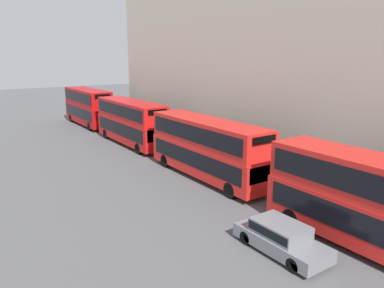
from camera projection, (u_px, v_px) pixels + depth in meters
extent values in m
cube|color=red|center=(375.00, 223.00, 16.42)|extent=(2.55, 10.56, 2.04)
cube|color=red|center=(380.00, 181.00, 15.97)|extent=(2.50, 10.35, 1.85)
cube|color=black|center=(376.00, 218.00, 16.37)|extent=(2.59, 9.72, 1.14)
cube|color=black|center=(380.00, 179.00, 15.94)|extent=(2.59, 9.72, 1.11)
cylinder|color=black|center=(291.00, 218.00, 18.97)|extent=(0.30, 1.00, 1.00)
cylinder|color=black|center=(320.00, 208.00, 20.20)|extent=(0.30, 1.00, 1.00)
cube|color=red|center=(207.00, 159.00, 26.39)|extent=(2.55, 11.05, 2.02)
cube|color=red|center=(207.00, 133.00, 25.95)|extent=(2.50, 10.83, 1.81)
cube|color=black|center=(207.00, 156.00, 26.34)|extent=(2.59, 10.17, 1.13)
cube|color=black|center=(207.00, 132.00, 25.92)|extent=(2.59, 10.17, 1.09)
cube|color=black|center=(263.00, 174.00, 21.88)|extent=(2.17, 0.06, 1.01)
cube|color=black|center=(264.00, 140.00, 21.40)|extent=(1.78, 0.06, 0.44)
cylinder|color=black|center=(230.00, 190.00, 22.83)|extent=(0.30, 1.00, 1.00)
cylinder|color=black|center=(257.00, 183.00, 24.06)|extent=(0.30, 1.00, 1.00)
cylinder|color=black|center=(165.00, 161.00, 29.13)|extent=(0.30, 1.00, 1.00)
cylinder|color=black|center=(189.00, 156.00, 30.37)|extent=(0.30, 1.00, 1.00)
cube|color=red|center=(131.00, 130.00, 36.31)|extent=(2.55, 10.78, 2.13)
cube|color=red|center=(131.00, 110.00, 35.86)|extent=(2.50, 10.57, 1.73)
cube|color=black|center=(131.00, 127.00, 36.25)|extent=(2.59, 9.92, 1.19)
cube|color=black|center=(131.00, 109.00, 35.84)|extent=(2.59, 9.92, 1.04)
cube|color=black|center=(158.00, 135.00, 31.91)|extent=(2.17, 0.06, 1.07)
cube|color=black|center=(158.00, 112.00, 31.43)|extent=(1.78, 0.06, 0.42)
cylinder|color=black|center=(139.00, 149.00, 32.87)|extent=(0.30, 1.00, 1.00)
cylinder|color=black|center=(161.00, 145.00, 34.10)|extent=(0.30, 1.00, 1.00)
cylinder|color=black|center=(106.00, 134.00, 38.96)|extent=(0.30, 1.00, 1.00)
cylinder|color=black|center=(126.00, 131.00, 40.19)|extent=(0.30, 1.00, 1.00)
cube|color=#B20C0F|center=(89.00, 114.00, 46.14)|extent=(2.55, 10.26, 2.19)
cube|color=#B20C0F|center=(87.00, 97.00, 45.66)|extent=(2.50, 10.05, 1.87)
cube|color=black|center=(88.00, 111.00, 46.07)|extent=(2.59, 9.44, 1.23)
cube|color=black|center=(87.00, 96.00, 45.64)|extent=(2.59, 9.44, 1.12)
cube|color=black|center=(104.00, 115.00, 41.94)|extent=(2.17, 0.06, 1.10)
cube|color=black|center=(103.00, 96.00, 41.43)|extent=(1.78, 0.06, 0.45)
cylinder|color=black|center=(90.00, 126.00, 42.91)|extent=(0.30, 1.00, 1.00)
cylinder|color=black|center=(109.00, 124.00, 44.14)|extent=(0.30, 1.00, 1.00)
cylinder|color=black|center=(71.00, 118.00, 48.58)|extent=(0.30, 1.00, 1.00)
cylinder|color=black|center=(88.00, 116.00, 49.81)|extent=(0.30, 1.00, 1.00)
cube|color=slate|center=(281.00, 242.00, 16.59)|extent=(1.84, 4.39, 0.60)
cube|color=slate|center=(280.00, 229.00, 16.53)|extent=(1.62, 2.42, 0.59)
cube|color=black|center=(280.00, 228.00, 16.53)|extent=(1.66, 2.30, 0.38)
cylinder|color=black|center=(293.00, 265.00, 15.05)|extent=(0.22, 0.64, 0.64)
cylinder|color=black|center=(319.00, 254.00, 15.94)|extent=(0.22, 0.64, 0.64)
cylinder|color=black|center=(246.00, 238.00, 17.31)|extent=(0.22, 0.64, 0.64)
cylinder|color=black|center=(271.00, 229.00, 18.20)|extent=(0.22, 0.64, 0.64)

